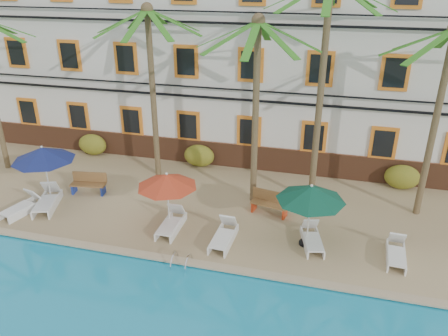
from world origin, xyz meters
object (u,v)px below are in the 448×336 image
(palm_d, at_px, (323,66))
(lounger_a, at_px, (23,206))
(lounger_d, at_px, (224,235))
(bench_right, at_px, (270,203))
(pool_ladder, at_px, (181,264))
(umbrella_red, at_px, (167,181))
(palm_b, at_px, (151,69))
(umbrella_green, at_px, (311,194))
(bench_left, at_px, (89,183))
(palm_c, at_px, (256,86))
(lounger_f, at_px, (396,253))
(lounger_b, at_px, (47,200))
(lounger_e, at_px, (312,238))
(umbrella_blue, at_px, (43,154))
(lounger_c, at_px, (171,223))
(palm_e, at_px, (441,96))

(palm_d, distance_m, lounger_a, 12.88)
(lounger_d, distance_m, bench_right, 2.74)
(palm_d, relative_size, pool_ladder, 11.82)
(umbrella_red, bearing_deg, palm_b, 117.67)
(umbrella_green, xyz_separation_m, bench_left, (-9.45, 1.53, -1.55))
(palm_c, xyz_separation_m, lounger_f, (5.44, -2.82, -4.60))
(umbrella_green, height_order, lounger_a, umbrella_green)
(lounger_b, relative_size, bench_right, 1.34)
(palm_d, xyz_separation_m, lounger_e, (0.30, -3.35, -5.35))
(palm_b, bearing_deg, lounger_b, -127.86)
(palm_d, distance_m, umbrella_blue, 11.43)
(umbrella_blue, relative_size, bench_right, 1.60)
(umbrella_blue, xyz_separation_m, umbrella_red, (5.49, -0.55, -0.23))
(pool_ladder, bearing_deg, lounger_a, 167.90)
(lounger_c, distance_m, lounger_e, 5.15)
(palm_d, height_order, lounger_d, palm_d)
(palm_c, distance_m, umbrella_red, 4.86)
(umbrella_red, bearing_deg, lounger_e, 1.34)
(lounger_b, xyz_separation_m, lounger_f, (13.40, -0.10, -0.05))
(palm_e, height_order, umbrella_blue, palm_e)
(umbrella_red, height_order, lounger_f, umbrella_red)
(umbrella_green, relative_size, lounger_e, 1.33)
(lounger_c, bearing_deg, umbrella_blue, 172.53)
(palm_b, height_order, palm_e, palm_b)
(lounger_e, distance_m, pool_ladder, 4.64)
(lounger_b, bearing_deg, lounger_d, -4.46)
(lounger_b, bearing_deg, palm_c, 18.86)
(bench_right, height_order, pool_ladder, bench_right)
(palm_c, bearing_deg, pool_ladder, -106.22)
(lounger_b, height_order, lounger_d, lounger_b)
(palm_d, xyz_separation_m, umbrella_blue, (-10.49, -2.93, -3.48))
(palm_c, bearing_deg, bench_right, -45.70)
(lounger_e, bearing_deg, umbrella_blue, 177.76)
(palm_d, bearing_deg, bench_right, -133.60)
(umbrella_green, distance_m, bench_left, 9.70)
(umbrella_blue, distance_m, bench_right, 9.26)
(umbrella_green, height_order, bench_right, umbrella_green)
(lounger_a, bearing_deg, palm_e, 14.54)
(lounger_e, xyz_separation_m, lounger_f, (2.79, -0.14, -0.00))
(umbrella_blue, bearing_deg, bench_left, 43.37)
(lounger_a, bearing_deg, palm_c, 21.08)
(lounger_d, bearing_deg, umbrella_blue, 172.27)
(palm_b, bearing_deg, bench_left, -130.87)
(lounger_b, relative_size, lounger_d, 1.15)
(umbrella_blue, relative_size, lounger_b, 1.20)
(umbrella_blue, distance_m, umbrella_green, 10.61)
(lounger_b, xyz_separation_m, bench_right, (8.83, 1.83, 0.17))
(palm_b, distance_m, lounger_a, 7.65)
(palm_c, xyz_separation_m, lounger_c, (-2.49, -3.00, -4.57))
(umbrella_red, bearing_deg, palm_d, 34.82)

